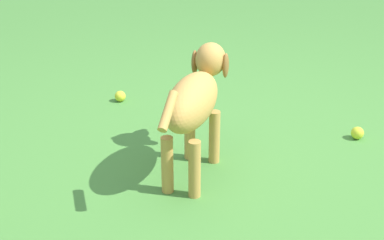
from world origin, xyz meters
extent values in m
plane|color=#478438|center=(0.00, 0.00, 0.00)|extent=(14.00, 14.00, 0.00)
ellipsoid|color=#C69347|center=(-0.24, -0.12, 0.37)|extent=(0.31, 0.52, 0.22)
cylinder|color=#C69347|center=(-0.25, 0.05, 0.13)|extent=(0.05, 0.05, 0.26)
cylinder|color=#C69347|center=(-0.14, 0.02, 0.13)|extent=(0.05, 0.05, 0.26)
cylinder|color=#C69347|center=(-0.33, -0.26, 0.13)|extent=(0.05, 0.05, 0.26)
cylinder|color=#C69347|center=(-0.22, -0.29, 0.13)|extent=(0.05, 0.05, 0.26)
ellipsoid|color=#C69347|center=(-0.16, 0.16, 0.47)|extent=(0.18, 0.19, 0.16)
ellipsoid|color=olive|center=(-0.14, 0.23, 0.45)|extent=(0.10, 0.13, 0.06)
sphere|color=black|center=(-0.13, 0.28, 0.45)|extent=(0.03, 0.03, 0.03)
ellipsoid|color=olive|center=(-0.23, 0.17, 0.45)|extent=(0.04, 0.06, 0.12)
ellipsoid|color=olive|center=(-0.09, 0.13, 0.45)|extent=(0.04, 0.06, 0.12)
cylinder|color=#C69347|center=(-0.31, -0.41, 0.45)|extent=(0.08, 0.16, 0.13)
sphere|color=#CEDA31|center=(0.61, 0.29, 0.03)|extent=(0.07, 0.07, 0.07)
sphere|color=yellow|center=(-0.71, 0.74, 0.03)|extent=(0.07, 0.07, 0.07)
camera|label=1|loc=(-0.15, -2.25, 1.27)|focal=50.27mm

